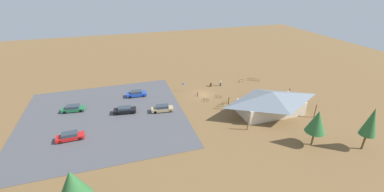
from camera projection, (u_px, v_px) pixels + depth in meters
ground at (203, 95)px, 61.69m from camera, size 160.00×160.00×0.00m
parking_lot_asphalt at (104, 117)px, 52.06m from camera, size 32.72×32.52×0.05m
bike_pavilion at (272, 101)px, 52.14m from camera, size 15.88×8.92×4.99m
trash_bin at (211, 85)px, 66.25m from camera, size 0.60×0.60×0.90m
lot_sign at (183, 86)px, 63.14m from camera, size 0.56×0.08×2.20m
pine_center at (73, 185)px, 29.20m from camera, size 3.97×3.97×6.46m
pine_far_east at (317, 122)px, 41.48m from camera, size 3.30×3.30×6.59m
pine_midwest at (371, 122)px, 40.09m from camera, size 2.47×2.47×7.80m
bicycle_silver_mid_cluster at (241, 81)px, 68.97m from camera, size 1.65×0.62×0.82m
bicycle_yellow_lone_east at (220, 105)px, 55.87m from camera, size 1.59×0.48×0.76m
bicycle_white_near_sign at (256, 80)px, 69.55m from camera, size 1.20×1.23×0.80m
bicycle_red_yard_center at (250, 79)px, 70.04m from camera, size 1.69×0.58×0.83m
bicycle_orange_yard_left at (225, 103)px, 57.11m from camera, size 1.66×0.48×0.75m
bicycle_black_yard_right at (205, 100)px, 58.23m from camera, size 1.51×0.73×0.79m
bicycle_blue_front_row at (198, 94)px, 60.94m from camera, size 0.50×1.63×0.88m
bicycle_green_by_bin at (218, 97)px, 59.96m from camera, size 1.55×0.80×0.76m
car_black_inner_stall at (125, 110)px, 53.14m from camera, size 4.83×2.45×1.36m
car_green_front_row at (73, 108)px, 53.80m from camera, size 4.83×2.35×1.38m
car_blue_near_entry at (136, 94)px, 60.50m from camera, size 4.72×2.11×1.42m
car_tan_aisle_side at (162, 108)px, 53.70m from camera, size 4.81×2.24×1.45m
car_red_second_row at (70, 136)px, 44.38m from camera, size 4.71×1.90×1.42m
visitor_near_lot at (221, 83)px, 66.29m from camera, size 0.40×0.39×1.73m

